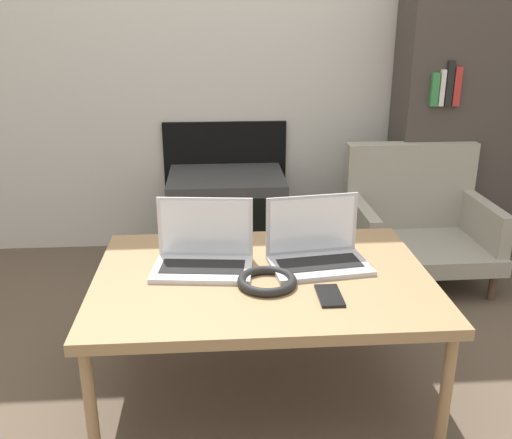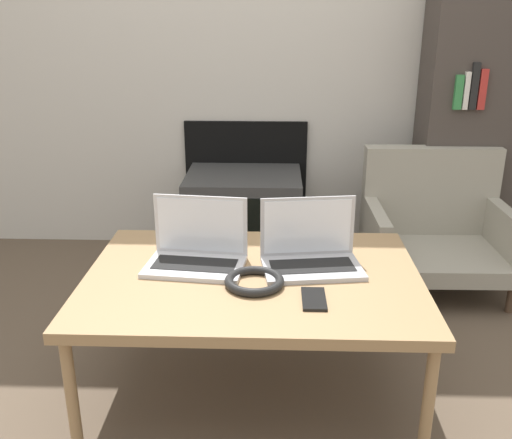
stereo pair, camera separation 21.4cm
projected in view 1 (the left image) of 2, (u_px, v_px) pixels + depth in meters
The scene contains 10 objects.
ground_plane at pixel (268, 436), 1.83m from camera, with size 14.00×14.00×0.00m, color brown.
wall_back at pixel (240, 10), 2.94m from camera, with size 7.00×0.08×2.60m.
table at pixel (262, 283), 1.90m from camera, with size 1.11×0.78×0.46m.
laptop_left at pixel (204, 252), 1.93m from camera, with size 0.35×0.24×0.23m.
laptop_right at pixel (317, 249), 1.96m from camera, with size 0.35×0.25×0.23m.
headphones at pixel (267, 281), 1.81m from camera, with size 0.19×0.19×0.03m.
phone at pixel (330, 296), 1.74m from camera, with size 0.07×0.14×0.01m.
tv at pixel (227, 219), 3.03m from camera, with size 0.60×0.48×0.49m.
armchair at pixel (415, 218), 2.87m from camera, with size 0.67×0.56×0.66m.
bookshelf at pixel (473, 115), 3.02m from camera, with size 0.81×0.32×1.53m.
Camera 1 is at (-0.14, -1.47, 1.28)m, focal length 40.00 mm.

